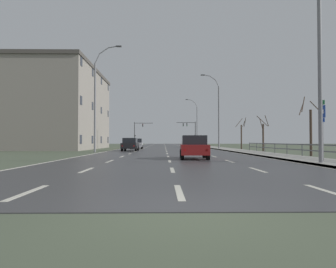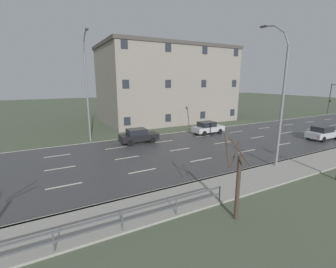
% 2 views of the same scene
% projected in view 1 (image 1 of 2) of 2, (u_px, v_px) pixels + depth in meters
% --- Properties ---
extents(ground_plane, '(160.00, 160.00, 0.12)m').
position_uv_depth(ground_plane, '(165.00, 148.00, 53.11)').
color(ground_plane, '#4C5642').
extents(road_asphalt_strip, '(14.00, 120.00, 0.03)m').
position_uv_depth(road_asphalt_strip, '(165.00, 147.00, 65.10)').
color(road_asphalt_strip, '#3D3D3F').
rests_on(road_asphalt_strip, ground).
extents(sidewalk_right, '(3.00, 120.00, 0.12)m').
position_uv_depth(sidewalk_right, '(205.00, 146.00, 65.23)').
color(sidewalk_right, gray).
rests_on(sidewalk_right, ground).
extents(guardrail, '(0.07, 27.56, 1.00)m').
position_uv_depth(guardrail, '(302.00, 148.00, 22.53)').
color(guardrail, '#515459').
rests_on(guardrail, ground).
extents(street_lamp_foreground, '(2.44, 0.24, 10.43)m').
position_uv_depth(street_lamp_foreground, '(317.00, 64.00, 15.58)').
color(street_lamp_foreground, slate).
rests_on(street_lamp_foreground, ground).
extents(street_lamp_midground, '(2.69, 0.24, 10.80)m').
position_uv_depth(street_lamp_midground, '(218.00, 113.00, 43.94)').
color(street_lamp_midground, slate).
rests_on(street_lamp_midground, ground).
extents(street_lamp_distant, '(2.83, 0.24, 11.11)m').
position_uv_depth(street_lamp_distant, '(196.00, 123.00, 72.29)').
color(street_lamp_distant, slate).
rests_on(street_lamp_distant, ground).
extents(street_lamp_left_bank, '(2.88, 0.24, 11.37)m').
position_uv_depth(street_lamp_left_bank, '(97.00, 100.00, 32.38)').
color(street_lamp_left_bank, slate).
rests_on(street_lamp_left_bank, ground).
extents(highway_sign, '(0.09, 0.68, 3.47)m').
position_uv_depth(highway_sign, '(322.00, 123.00, 16.86)').
color(highway_sign, slate).
rests_on(highway_sign, ground).
extents(traffic_signal_right, '(4.93, 0.36, 6.20)m').
position_uv_depth(traffic_signal_right, '(191.00, 129.00, 78.99)').
color(traffic_signal_right, '#38383A').
rests_on(traffic_signal_right, ground).
extents(traffic_signal_left, '(4.87, 0.36, 6.12)m').
position_uv_depth(traffic_signal_left, '(138.00, 130.00, 79.89)').
color(traffic_signal_left, '#38383A').
rests_on(traffic_signal_left, ground).
extents(car_distant, '(1.95, 4.16, 1.57)m').
position_uv_depth(car_distant, '(137.00, 144.00, 46.21)').
color(car_distant, '#B7B7BC').
rests_on(car_distant, ground).
extents(car_far_right, '(1.89, 4.13, 1.57)m').
position_uv_depth(car_far_right, '(130.00, 144.00, 36.79)').
color(car_far_right, black).
rests_on(car_far_right, ground).
extents(car_near_left, '(1.97, 4.17, 1.57)m').
position_uv_depth(car_near_left, '(194.00, 147.00, 20.49)').
color(car_near_left, maroon).
rests_on(car_near_left, ground).
extents(car_mid_centre, '(1.89, 4.13, 1.57)m').
position_uv_depth(car_mid_centre, '(189.00, 143.00, 56.11)').
color(car_mid_centre, '#B7B7BC').
rests_on(car_mid_centre, ground).
extents(brick_building, '(13.09, 21.25, 12.11)m').
position_uv_depth(brick_building, '(55.00, 109.00, 46.75)').
color(brick_building, gray).
rests_on(brick_building, ground).
extents(bare_tree_near, '(1.79, 1.94, 4.91)m').
position_uv_depth(bare_tree_near, '(310.00, 129.00, 24.62)').
color(bare_tree_near, '#423328').
rests_on(bare_tree_near, ground).
extents(bare_tree_mid, '(1.54, 1.13, 4.21)m').
position_uv_depth(bare_tree_mid, '(263.00, 135.00, 36.00)').
color(bare_tree_mid, '#423328').
rests_on(bare_tree_mid, ground).
extents(bare_tree_far, '(1.41, 1.44, 4.67)m').
position_uv_depth(bare_tree_far, '(242.00, 135.00, 45.53)').
color(bare_tree_far, '#423328').
rests_on(bare_tree_far, ground).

